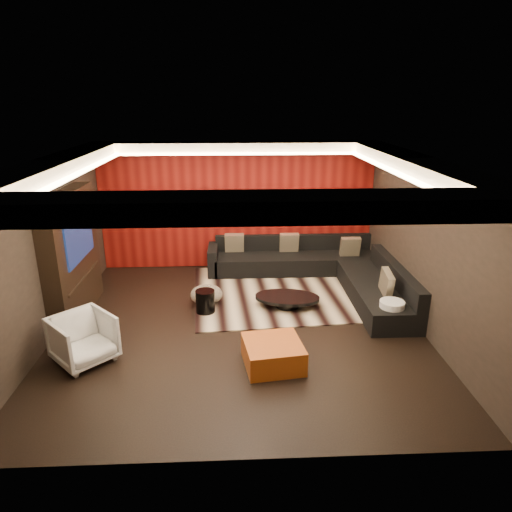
{
  "coord_description": "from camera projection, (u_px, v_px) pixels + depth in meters",
  "views": [
    {
      "loc": [
        -0.06,
        -6.88,
        3.66
      ],
      "look_at": [
        0.3,
        0.6,
        1.05
      ],
      "focal_mm": 32.0,
      "sensor_mm": 36.0,
      "label": 1
    }
  ],
  "objects": [
    {
      "name": "cove_left",
      "position": [
        79.0,
        173.0,
        6.74
      ],
      "size": [
        0.08,
        4.8,
        0.04
      ],
      "primitive_type": "cube",
      "color": "#FFD899",
      "rests_on": "ground"
    },
    {
      "name": "soffit_front",
      "position": [
        241.0,
        207.0,
        4.27
      ],
      "size": [
        6.0,
        0.6,
        0.22
      ],
      "primitive_type": "cube",
      "color": "silver",
      "rests_on": "ground"
    },
    {
      "name": "wall_right",
      "position": [
        425.0,
        245.0,
        7.38
      ],
      "size": [
        0.02,
        6.0,
        2.8
      ],
      "primitive_type": "cube",
      "color": "black",
      "rests_on": "ground"
    },
    {
      "name": "cove_back",
      "position": [
        237.0,
        154.0,
        9.07
      ],
      "size": [
        4.8,
        0.08,
        0.04
      ],
      "primitive_type": "cube",
      "color": "#FFD899",
      "rests_on": "ground"
    },
    {
      "name": "red_feature_wall",
      "position": [
        237.0,
        206.0,
        10.04
      ],
      "size": [
        5.98,
        0.05,
        2.78
      ],
      "primitive_type": "cube",
      "color": "#6B0C0A",
      "rests_on": "ground"
    },
    {
      "name": "rug",
      "position": [
        296.0,
        291.0,
        9.1
      ],
      "size": [
        4.22,
        3.29,
        0.02
      ],
      "primitive_type": "cube",
      "rotation": [
        0.0,
        0.0,
        0.08
      ],
      "color": "beige",
      "rests_on": "floor"
    },
    {
      "name": "sectional_sofa",
      "position": [
        322.0,
        271.0,
        9.45
      ],
      "size": [
        3.65,
        3.5,
        0.75
      ],
      "color": "black",
      "rests_on": "floor"
    },
    {
      "name": "soffit_left",
      "position": [
        54.0,
        167.0,
        6.7
      ],
      "size": [
        0.6,
        4.8,
        0.22
      ],
      "primitive_type": "cube",
      "color": "silver",
      "rests_on": "ground"
    },
    {
      "name": "tv_shelf",
      "position": [
        84.0,
        278.0,
        7.92
      ],
      "size": [
        0.04,
        1.6,
        0.04
      ],
      "primitive_type": "cube",
      "color": "black",
      "rests_on": "ground"
    },
    {
      "name": "armchair",
      "position": [
        83.0,
        339.0,
        6.59
      ],
      "size": [
        1.1,
        1.1,
        0.72
      ],
      "primitive_type": "imported",
      "rotation": [
        0.0,
        0.0,
        0.77
      ],
      "color": "silver",
      "rests_on": "floor"
    },
    {
      "name": "cove_right",
      "position": [
        393.0,
        171.0,
        6.95
      ],
      "size": [
        0.08,
        4.8,
        0.04
      ],
      "primitive_type": "cube",
      "color": "#FFD899",
      "rests_on": "ground"
    },
    {
      "name": "soffit_back",
      "position": [
        237.0,
        147.0,
        9.36
      ],
      "size": [
        6.0,
        0.6,
        0.22
      ],
      "primitive_type": "cube",
      "color": "silver",
      "rests_on": "ground"
    },
    {
      "name": "soffit_right",
      "position": [
        415.0,
        165.0,
        6.94
      ],
      "size": [
        0.6,
        4.8,
        0.22
      ],
      "primitive_type": "cube",
      "color": "silver",
      "rests_on": "ground"
    },
    {
      "name": "ceiling",
      "position": [
        238.0,
        158.0,
        6.78
      ],
      "size": [
        6.0,
        6.0,
        0.02
      ],
      "primitive_type": "cube",
      "color": "silver",
      "rests_on": "ground"
    },
    {
      "name": "wall_back",
      "position": [
        237.0,
        206.0,
        10.08
      ],
      "size": [
        6.0,
        0.02,
        2.8
      ],
      "primitive_type": "cube",
      "color": "black",
      "rests_on": "ground"
    },
    {
      "name": "striped_pouf",
      "position": [
        207.0,
        294.0,
        8.5
      ],
      "size": [
        0.69,
        0.69,
        0.33
      ],
      "primitive_type": "ellipsoid",
      "rotation": [
        0.0,
        0.0,
        0.16
      ],
      "color": "beige",
      "rests_on": "rug"
    },
    {
      "name": "white_side_table",
      "position": [
        391.0,
        315.0,
        7.54
      ],
      "size": [
        0.42,
        0.42,
        0.51
      ],
      "primitive_type": "cylinder",
      "rotation": [
        0.0,
        0.0,
        -0.04
      ],
      "color": "white",
      "rests_on": "floor"
    },
    {
      "name": "tv_screen",
      "position": [
        79.0,
        236.0,
        7.67
      ],
      "size": [
        0.04,
        1.3,
        0.8
      ],
      "primitive_type": "cube",
      "color": "black",
      "rests_on": "ground"
    },
    {
      "name": "tv_surround",
      "position": [
        72.0,
        256.0,
        7.78
      ],
      "size": [
        0.3,
        2.0,
        2.2
      ],
      "primitive_type": "cube",
      "color": "black",
      "rests_on": "ground"
    },
    {
      "name": "wall_left",
      "position": [
        46.0,
        251.0,
        7.11
      ],
      "size": [
        0.02,
        6.0,
        2.8
      ],
      "primitive_type": "cube",
      "color": "black",
      "rests_on": "ground"
    },
    {
      "name": "drum_stool",
      "position": [
        205.0,
        301.0,
        8.13
      ],
      "size": [
        0.39,
        0.39,
        0.4
      ],
      "primitive_type": "cylinder",
      "rotation": [
        0.0,
        0.0,
        -0.14
      ],
      "color": "black",
      "rests_on": "rug"
    },
    {
      "name": "orange_ottoman",
      "position": [
        273.0,
        354.0,
        6.55
      ],
      "size": [
        0.91,
        0.91,
        0.36
      ],
      "primitive_type": "cube",
      "rotation": [
        0.0,
        0.0,
        0.14
      ],
      "color": "#974613",
      "rests_on": "floor"
    },
    {
      "name": "throw_pillows",
      "position": [
        311.0,
        252.0,
        9.48
      ],
      "size": [
        2.91,
        2.8,
        0.5
      ],
      "color": "#BCAB8A",
      "rests_on": "sectional_sofa"
    },
    {
      "name": "floor",
      "position": [
        240.0,
        327.0,
        7.71
      ],
      "size": [
        6.0,
        6.0,
        0.02
      ],
      "primitive_type": "cube",
      "color": "black",
      "rests_on": "ground"
    },
    {
      "name": "cove_front",
      "position": [
        240.0,
        208.0,
        4.62
      ],
      "size": [
        4.8,
        0.08,
        0.04
      ],
      "primitive_type": "cube",
      "color": "#FFD899",
      "rests_on": "ground"
    },
    {
      "name": "coffee_table",
      "position": [
        287.0,
        301.0,
        8.38
      ],
      "size": [
        1.37,
        1.37,
        0.2
      ],
      "primitive_type": "cylinder",
      "rotation": [
        0.0,
        0.0,
        -0.17
      ],
      "color": "black",
      "rests_on": "rug"
    }
  ]
}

